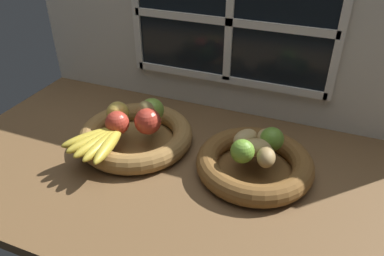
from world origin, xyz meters
The scene contains 17 objects.
ground_plane centered at (0.00, 0.00, -1.50)cm, with size 140.00×90.00×3.00cm, color brown.
back_wall centered at (0.00, 29.77, 27.88)cm, with size 140.00×4.60×55.00cm.
fruit_bowl_left centered at (-18.66, -1.25, 2.75)cm, with size 33.89×33.89×5.86cm.
fruit_bowl_right centered at (17.40, -1.25, 2.76)cm, with size 31.39×31.39×5.86cm.
apple_red_front centered at (-21.53, -5.80, 9.26)cm, with size 6.80×6.80×6.80cm, color #B73828.
apple_red_right centered at (-13.62, -2.37, 9.68)cm, with size 7.63×7.63×7.63cm, color #B73828.
apple_green_back centered at (-15.56, 4.05, 9.45)cm, with size 7.18×7.18×7.18cm, color #7AA338.
apple_golden_left centered at (-24.37, -0.84, 9.22)cm, with size 6.72×6.72×6.72cm, color gold.
pear_brown centered at (-15.38, 0.45, 10.15)cm, with size 5.21×6.03×8.57cm, color olive.
banana_bunch_front centered at (-22.64, -13.17, 7.51)cm, with size 15.43×18.49×3.30cm.
potato_back centered at (19.48, 3.31, 8.40)cm, with size 7.30×5.81×5.08cm, color tan.
potato_large centered at (17.40, -1.25, 8.14)cm, with size 8.12×5.29×4.56cm, color tan.
potato_small centered at (20.72, -4.57, 8.31)cm, with size 6.37×4.72×4.89cm, color #A38451.
potato_oblong centered at (13.67, 1.65, 8.23)cm, with size 7.64×4.93×4.74cm, color tan.
lime_near centered at (14.72, -5.27, 8.97)cm, with size 6.21×6.21×6.21cm, color #6B9E33.
lime_far centered at (20.53, 2.77, 9.07)cm, with size 6.41×6.41×6.41cm, color olive.
chili_pepper centered at (16.68, -1.80, 6.84)cm, with size 1.96×1.96×10.46cm, color red.
Camera 1 is at (31.27, -80.56, 64.91)cm, focal length 34.90 mm.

